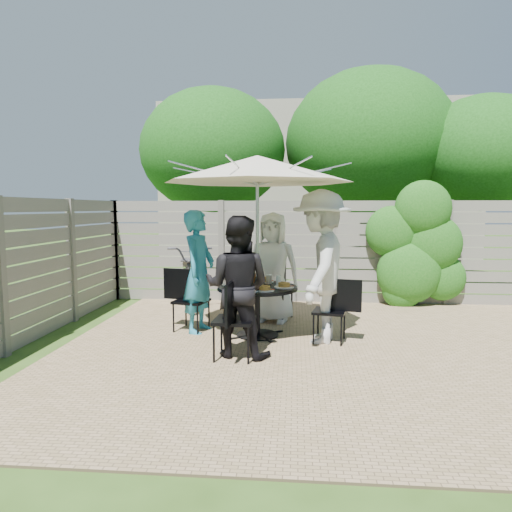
# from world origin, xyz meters

# --- Properties ---
(backyard_envelope) EXTENTS (60.00, 60.00, 5.00)m
(backyard_envelope) POSITION_xyz_m (0.09, 10.29, 2.61)
(backyard_envelope) COLOR #304F18
(backyard_envelope) RESTS_ON ground
(patio_table) EXTENTS (1.22, 1.22, 0.68)m
(patio_table) POSITION_xyz_m (-1.15, 0.71, 0.48)
(patio_table) COLOR black
(patio_table) RESTS_ON ground
(umbrella) EXTENTS (2.88, 2.88, 2.38)m
(umbrella) POSITION_xyz_m (-1.15, 0.71, 2.21)
(umbrella) COLOR silver
(umbrella) RESTS_ON ground
(chair_back) EXTENTS (0.61, 0.77, 1.00)m
(chair_back) POSITION_xyz_m (-0.96, 1.66, 0.30)
(chair_back) COLOR black
(chair_back) RESTS_ON ground
(person_back) EXTENTS (0.89, 0.67, 1.65)m
(person_back) POSITION_xyz_m (-0.99, 1.53, 0.82)
(person_back) COLOR silver
(person_back) RESTS_ON ground
(chair_left) EXTENTS (0.66, 0.51, 0.87)m
(chair_left) POSITION_xyz_m (-2.10, 0.90, 0.26)
(chair_left) COLOR black
(chair_left) RESTS_ON ground
(person_left) EXTENTS (0.51, 0.68, 1.68)m
(person_left) POSITION_xyz_m (-1.97, 0.88, 0.84)
(person_left) COLOR teal
(person_left) RESTS_ON ground
(chair_front) EXTENTS (0.47, 0.68, 0.92)m
(chair_front) POSITION_xyz_m (-1.34, -0.23, 0.28)
(chair_front) COLOR black
(chair_front) RESTS_ON ground
(person_front) EXTENTS (0.89, 0.76, 1.62)m
(person_front) POSITION_xyz_m (-1.31, -0.10, 0.81)
(person_front) COLOR black
(person_front) RESTS_ON ground
(chair_right) EXTENTS (0.63, 0.47, 0.82)m
(chair_right) POSITION_xyz_m (-0.21, 0.53, 0.25)
(chair_right) COLOR black
(chair_right) RESTS_ON ground
(person_right) EXTENTS (0.95, 1.37, 1.94)m
(person_right) POSITION_xyz_m (-0.34, 0.55, 0.97)
(person_right) COLOR beige
(person_right) RESTS_ON ground
(plate_back) EXTENTS (0.26, 0.26, 0.06)m
(plate_back) POSITION_xyz_m (-1.08, 1.07, 0.71)
(plate_back) COLOR white
(plate_back) RESTS_ON patio_table
(plate_left) EXTENTS (0.26, 0.26, 0.06)m
(plate_left) POSITION_xyz_m (-1.51, 0.78, 0.71)
(plate_left) COLOR white
(plate_left) RESTS_ON patio_table
(plate_front) EXTENTS (0.26, 0.26, 0.06)m
(plate_front) POSITION_xyz_m (-1.22, 0.36, 0.71)
(plate_front) COLOR white
(plate_front) RESTS_ON patio_table
(plate_right) EXTENTS (0.26, 0.26, 0.06)m
(plate_right) POSITION_xyz_m (-0.80, 0.64, 0.71)
(plate_right) COLOR white
(plate_right) RESTS_ON patio_table
(plate_extra) EXTENTS (0.24, 0.24, 0.06)m
(plate_extra) POSITION_xyz_m (-1.03, 0.39, 0.71)
(plate_extra) COLOR white
(plate_extra) RESTS_ON patio_table
(glass_back) EXTENTS (0.07, 0.07, 0.14)m
(glass_back) POSITION_xyz_m (-1.21, 0.99, 0.75)
(glass_back) COLOR silver
(glass_back) RESTS_ON patio_table
(glass_left) EXTENTS (0.07, 0.07, 0.14)m
(glass_left) POSITION_xyz_m (-1.43, 0.66, 0.75)
(glass_left) COLOR silver
(glass_left) RESTS_ON patio_table
(glass_front) EXTENTS (0.07, 0.07, 0.14)m
(glass_front) POSITION_xyz_m (-1.10, 0.44, 0.75)
(glass_front) COLOR silver
(glass_front) RESTS_ON patio_table
(glass_right) EXTENTS (0.07, 0.07, 0.14)m
(glass_right) POSITION_xyz_m (-0.88, 0.77, 0.75)
(glass_right) COLOR silver
(glass_right) RESTS_ON patio_table
(syrup_jug) EXTENTS (0.09, 0.09, 0.16)m
(syrup_jug) POSITION_xyz_m (-1.20, 0.78, 0.76)
(syrup_jug) COLOR #59280C
(syrup_jug) RESTS_ON patio_table
(coffee_cup) EXTENTS (0.08, 0.08, 0.12)m
(coffee_cup) POSITION_xyz_m (-1.01, 0.91, 0.74)
(coffee_cup) COLOR #C6B293
(coffee_cup) RESTS_ON patio_table
(bicycle) EXTENTS (1.23, 2.17, 1.08)m
(bicycle) POSITION_xyz_m (-2.51, 2.60, 0.54)
(bicycle) COLOR #333338
(bicycle) RESTS_ON ground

